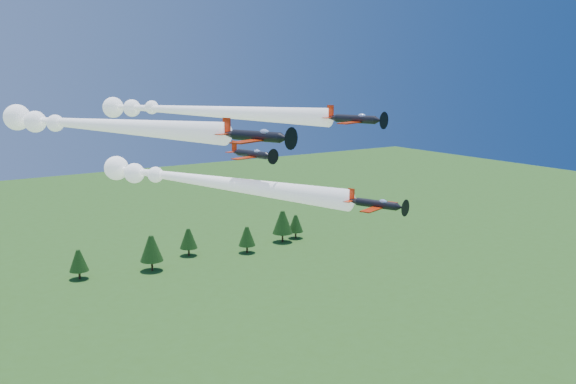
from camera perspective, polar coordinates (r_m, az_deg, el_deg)
plane_lead at (r=89.50m, az=-8.18°, el=1.11°), size 20.51×48.08×3.70m
plane_left at (r=86.76m, az=-17.04°, el=5.77°), size 21.66×46.00×3.70m
plane_right at (r=104.69m, az=-8.73°, el=7.18°), size 22.17×54.21×3.70m
plane_slot at (r=82.20m, az=-3.15°, el=3.38°), size 7.05×7.77×2.46m
treeline at (r=186.49m, az=-19.53°, el=-5.67°), size 162.83×14.84×11.39m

